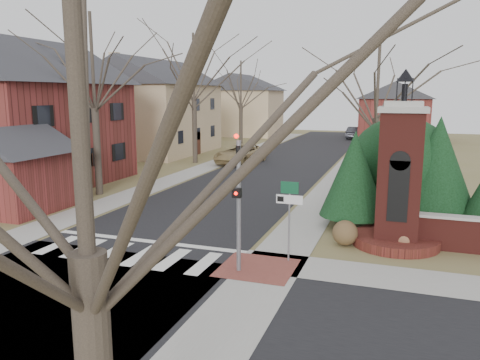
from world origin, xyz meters
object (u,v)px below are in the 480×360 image
at_px(brick_gate_monument, 398,189).
at_px(distant_car, 355,133).
at_px(traffic_signal_pole, 238,192).
at_px(sign_post, 289,205).
at_px(pickup_truck, 240,154).

xyz_separation_m(brick_gate_monument, distant_car, (-5.60, 42.69, -1.41)).
bearing_deg(brick_gate_monument, traffic_signal_pole, -136.76).
bearing_deg(distant_car, sign_post, 97.31).
height_order(traffic_signal_pole, brick_gate_monument, brick_gate_monument).
xyz_separation_m(sign_post, brick_gate_monument, (3.41, 3.01, 0.22)).
height_order(traffic_signal_pole, distant_car, traffic_signal_pole).
height_order(brick_gate_monument, pickup_truck, brick_gate_monument).
relative_size(traffic_signal_pole, pickup_truck, 0.80).
bearing_deg(brick_gate_monument, pickup_truck, 124.63).
distance_m(traffic_signal_pole, pickup_truck, 23.73).
bearing_deg(distant_car, traffic_signal_pole, 95.66).
bearing_deg(traffic_signal_pole, sign_post, 47.57).
xyz_separation_m(traffic_signal_pole, distant_car, (-0.90, 47.11, -1.83)).
relative_size(sign_post, pickup_truck, 0.49).
bearing_deg(traffic_signal_pole, brick_gate_monument, 43.24).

